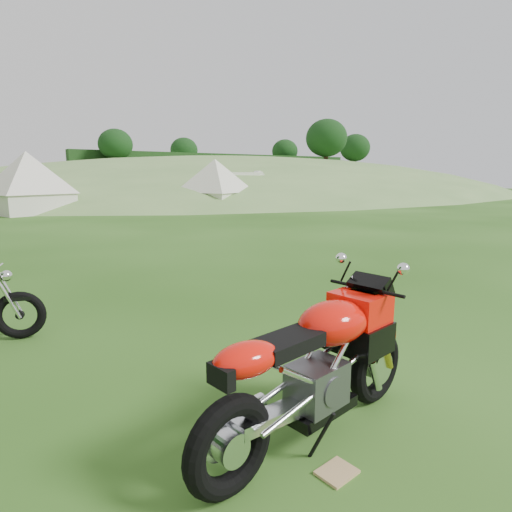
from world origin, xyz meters
TOP-DOWN VIEW (x-y plane):
  - ground at (0.00, 0.00)m, footprint 120.00×120.00m
  - hillside at (24.00, 40.00)m, footprint 80.00×64.00m
  - hedgerow at (24.00, 40.00)m, footprint 36.00×1.20m
  - sport_motorcycle at (-1.14, -2.00)m, footprint 2.30×0.87m
  - plywood_board at (-1.27, -2.38)m, footprint 0.28×0.23m
  - tent_left at (-0.01, 20.65)m, footprint 4.15×4.15m
  - tent_right at (9.43, 17.95)m, footprint 4.22×4.22m
  - caravan at (12.10, 20.64)m, footprint 5.06×3.72m

SIDE VIEW (x-z plane):
  - ground at x=0.00m, z-range 0.00..0.00m
  - hillside at x=24.00m, z-range -4.00..4.00m
  - hedgerow at x=24.00m, z-range -4.30..4.30m
  - plywood_board at x=-1.27m, z-range 0.00..0.02m
  - sport_motorcycle at x=-1.14m, z-range 0.00..1.35m
  - caravan at x=12.10m, z-range 0.00..2.16m
  - tent_right at x=9.43m, z-range 0.00..2.77m
  - tent_left at x=-0.01m, z-range 0.00..2.93m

